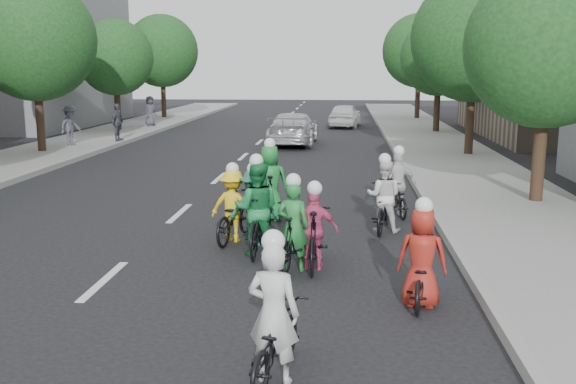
# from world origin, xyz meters

# --- Properties ---
(ground) EXTENTS (120.00, 120.00, 0.00)m
(ground) POSITION_xyz_m (0.00, 0.00, 0.00)
(ground) COLOR black
(ground) RESTS_ON ground
(curb_left) EXTENTS (0.18, 80.00, 0.18)m
(curb_left) POSITION_xyz_m (-6.05, 10.00, 0.09)
(curb_left) COLOR #999993
(curb_left) RESTS_ON ground
(sidewalk_right) EXTENTS (4.00, 80.00, 0.15)m
(sidewalk_right) POSITION_xyz_m (8.00, 10.00, 0.07)
(sidewalk_right) COLOR gray
(sidewalk_right) RESTS_ON ground
(curb_right) EXTENTS (0.18, 80.00, 0.18)m
(curb_right) POSITION_xyz_m (6.05, 10.00, 0.09)
(curb_right) COLOR #999993
(curb_right) RESTS_ON ground
(bldg_sw) EXTENTS (10.00, 14.00, 8.00)m
(bldg_sw) POSITION_xyz_m (-16.00, 28.00, 4.00)
(bldg_sw) COLOR slate
(bldg_sw) RESTS_ON ground
(tree_l_3) EXTENTS (4.80, 4.80, 6.93)m
(tree_l_3) POSITION_xyz_m (-8.20, 15.00, 4.52)
(tree_l_3) COLOR black
(tree_l_3) RESTS_ON ground
(tree_l_4) EXTENTS (4.00, 4.00, 5.97)m
(tree_l_4) POSITION_xyz_m (-8.20, 24.00, 3.96)
(tree_l_4) COLOR black
(tree_l_4) RESTS_ON ground
(tree_l_5) EXTENTS (4.80, 4.80, 6.93)m
(tree_l_5) POSITION_xyz_m (-8.20, 33.00, 4.52)
(tree_l_5) COLOR black
(tree_l_5) RESTS_ON ground
(tree_r_0) EXTENTS (4.00, 4.00, 5.97)m
(tree_r_0) POSITION_xyz_m (8.80, 6.60, 3.96)
(tree_r_0) COLOR black
(tree_r_0) RESTS_ON ground
(tree_r_1) EXTENTS (4.80, 4.80, 6.93)m
(tree_r_1) POSITION_xyz_m (8.80, 15.60, 4.52)
(tree_r_1) COLOR black
(tree_r_1) RESTS_ON ground
(tree_r_2) EXTENTS (4.00, 4.00, 5.97)m
(tree_r_2) POSITION_xyz_m (8.80, 24.60, 3.96)
(tree_r_2) COLOR black
(tree_r_2) RESTS_ON ground
(tree_r_3) EXTENTS (4.80, 4.80, 6.93)m
(tree_r_3) POSITION_xyz_m (8.80, 33.60, 4.52)
(tree_r_3) COLOR black
(tree_r_3) RESTS_ON ground
(cyclist_0) EXTENTS (0.87, 1.67, 1.75)m
(cyclist_0) POSITION_xyz_m (3.16, -3.10, 0.56)
(cyclist_0) COLOR black
(cyclist_0) RESTS_ON ground
(cyclist_1) EXTENTS (0.86, 1.88, 1.91)m
(cyclist_1) POSITION_xyz_m (2.32, 1.78, 0.72)
(cyclist_1) COLOR black
(cyclist_1) RESTS_ON ground
(cyclist_2) EXTENTS (1.03, 1.94, 1.61)m
(cyclist_2) POSITION_xyz_m (1.72, 2.69, 0.59)
(cyclist_2) COLOR black
(cyclist_2) RESTS_ON ground
(cyclist_3) EXTENTS (0.84, 1.80, 1.57)m
(cyclist_3) POSITION_xyz_m (3.43, 1.00, 0.60)
(cyclist_3) COLOR black
(cyclist_3) RESTS_ON ground
(cyclist_4) EXTENTS (0.81, 1.62, 1.64)m
(cyclist_4) POSITION_xyz_m (5.07, -0.62, 0.57)
(cyclist_4) COLOR black
(cyclist_4) RESTS_ON ground
(cyclist_5) EXTENTS (0.78, 1.67, 1.70)m
(cyclist_5) POSITION_xyz_m (3.07, 0.93, 0.59)
(cyclist_5) COLOR black
(cyclist_5) RESTS_ON ground
(cyclist_6) EXTENTS (0.95, 1.91, 1.69)m
(cyclist_6) POSITION_xyz_m (4.79, 3.78, 0.60)
(cyclist_6) COLOR black
(cyclist_6) RESTS_ON ground
(cyclist_7) EXTENTS (1.06, 1.90, 1.67)m
(cyclist_7) POSITION_xyz_m (2.18, 2.43, 0.65)
(cyclist_7) COLOR black
(cyclist_7) RESTS_ON ground
(cyclist_8) EXTENTS (0.95, 1.62, 1.68)m
(cyclist_8) POSITION_xyz_m (5.20, 5.21, 0.58)
(cyclist_8) COLOR black
(cyclist_8) RESTS_ON ground
(cyclist_9) EXTENTS (0.90, 1.85, 1.90)m
(cyclist_9) POSITION_xyz_m (2.26, 4.53, 0.70)
(cyclist_9) COLOR black
(cyclist_9) RESTS_ON ground
(follow_car_lead) EXTENTS (2.13, 5.03, 1.45)m
(follow_car_lead) POSITION_xyz_m (1.65, 19.19, 0.72)
(follow_car_lead) COLOR silver
(follow_car_lead) RESTS_ON ground
(follow_car_trail) EXTENTS (2.09, 4.22, 1.38)m
(follow_car_trail) POSITION_xyz_m (4.01, 28.14, 0.69)
(follow_car_trail) COLOR silver
(follow_car_trail) RESTS_ON ground
(spectator_0) EXTENTS (0.98, 1.25, 1.70)m
(spectator_0) POSITION_xyz_m (-7.80, 16.92, 1.00)
(spectator_0) COLOR #4D4C59
(spectator_0) RESTS_ON sidewalk_left
(spectator_1) EXTENTS (0.52, 1.04, 1.71)m
(spectator_1) POSITION_xyz_m (-6.30, 18.56, 1.00)
(spectator_1) COLOR #464852
(spectator_1) RESTS_ON sidewalk_left
(spectator_2) EXTENTS (0.77, 0.96, 1.70)m
(spectator_2) POSITION_xyz_m (-7.12, 26.29, 1.00)
(spectator_2) COLOR #464652
(spectator_2) RESTS_ON sidewalk_left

